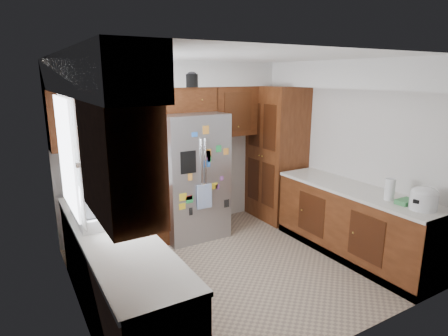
{
  "coord_description": "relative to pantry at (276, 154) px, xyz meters",
  "views": [
    {
      "loc": [
        -2.24,
        -3.53,
        2.31
      ],
      "look_at": [
        0.04,
        0.35,
        1.19
      ],
      "focal_mm": 30.0,
      "sensor_mm": 36.0,
      "label": 1
    }
  ],
  "objects": [
    {
      "name": "left_counter_clutter",
      "position": [
        -2.96,
        -0.34,
        -0.02
      ],
      "size": [
        0.35,
        0.77,
        0.38
      ],
      "color": "black",
      "rests_on": "left_counter_run"
    },
    {
      "name": "fridge",
      "position": [
        -1.5,
        0.05,
        -0.17
      ],
      "size": [
        0.9,
        0.79,
        1.8
      ],
      "color": "gray",
      "rests_on": "ground"
    },
    {
      "name": "pantry",
      "position": [
        0.0,
        0.0,
        0.0
      ],
      "size": [
        0.6,
        0.9,
        2.15
      ],
      "primitive_type": "cube",
      "color": "#441F0D",
      "rests_on": "ground"
    },
    {
      "name": "left_counter_run",
      "position": [
        -2.86,
        -1.12,
        -0.65
      ],
      "size": [
        1.36,
        3.2,
        0.92
      ],
      "color": "#441F0D",
      "rests_on": "ground"
    },
    {
      "name": "floor",
      "position": [
        -1.5,
        -1.15,
        -1.07
      ],
      "size": [
        3.6,
        3.6,
        0.0
      ],
      "primitive_type": "plane",
      "color": "tan",
      "rests_on": "ground"
    },
    {
      "name": "room_shell",
      "position": [
        -1.61,
        -0.79,
        0.75
      ],
      "size": [
        3.64,
        3.24,
        2.52
      ],
      "color": "silver",
      "rests_on": "ground"
    },
    {
      "name": "paper_towel",
      "position": [
        -0.04,
        -2.13,
        -0.03
      ],
      "size": [
        0.11,
        0.11,
        0.25
      ],
      "primitive_type": "cylinder",
      "color": "white",
      "rests_on": "right_counter_run"
    },
    {
      "name": "sink_assembly",
      "position": [
        -3.0,
        -1.05,
        -0.09
      ],
      "size": [
        0.52,
        0.72,
        0.37
      ],
      "color": "white",
      "rests_on": "left_counter_run"
    },
    {
      "name": "rice_cooker",
      "position": [
        -0.0,
        -2.51,
        -0.03
      ],
      "size": [
        0.29,
        0.28,
        0.25
      ],
      "color": "white",
      "rests_on": "right_counter_run"
    },
    {
      "name": "bridge_cabinet",
      "position": [
        -1.5,
        0.28,
        0.9
      ],
      "size": [
        0.96,
        0.34,
        0.35
      ],
      "primitive_type": "cube",
      "color": "#441F0D",
      "rests_on": "fridge"
    },
    {
      "name": "fridge_top_items",
      "position": [
        -1.63,
        0.23,
        1.22
      ],
      "size": [
        0.66,
        0.37,
        0.31
      ],
      "color": "#104C98",
      "rests_on": "bridge_cabinet"
    },
    {
      "name": "right_counter_run",
      "position": [
        0.0,
        -1.62,
        -0.65
      ],
      "size": [
        0.63,
        2.25,
        0.92
      ],
      "color": "#441F0D",
      "rests_on": "ground"
    }
  ]
}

